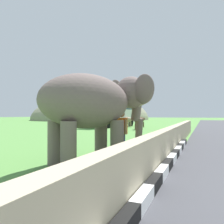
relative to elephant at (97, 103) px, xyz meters
name	(u,v)px	position (x,y,z in m)	size (l,w,h in m)	color
striped_curb	(149,191)	(-2.35, -2.25, -1.77)	(16.20, 0.20, 0.24)	white
barrier_parapet	(157,150)	(0.00, -1.95, -1.39)	(28.00, 0.36, 1.00)	tan
elephant	(97,103)	(0.00, 0.00, 0.00)	(3.95, 3.44, 2.90)	#6E5C59
person_handler	(122,131)	(1.15, -0.44, -0.96)	(0.46, 0.59, 1.66)	navy
bus_white	(112,110)	(18.77, 7.29, 0.19)	(8.60, 4.00, 3.50)	silver
cow_near	(137,121)	(15.15, 2.99, -1.02)	(1.93, 0.92, 1.23)	#473323
cow_mid	(141,120)	(18.86, 3.67, -1.02)	(1.93, 0.84, 1.23)	#473323
cow_far	(127,120)	(19.69, 5.60, -1.02)	(1.17, 1.89, 1.23)	tan
hill_east	(94,120)	(53.00, 27.54, -1.89)	(40.25, 32.20, 14.99)	gray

